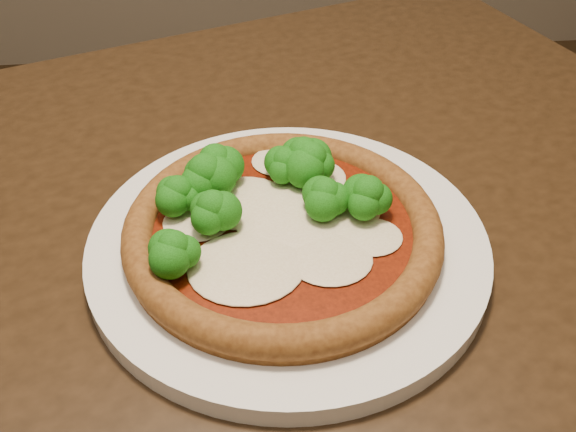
{
  "coord_description": "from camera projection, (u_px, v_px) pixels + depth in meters",
  "views": [
    {
      "loc": [
        0.21,
        -0.29,
        1.13
      ],
      "look_at": [
        0.25,
        0.11,
        0.79
      ],
      "focal_mm": 40.0,
      "sensor_mm": 36.0,
      "label": 1
    }
  ],
  "objects": [
    {
      "name": "plate",
      "position": [
        288.0,
        244.0,
        0.54
      ],
      "size": [
        0.33,
        0.33,
        0.02
      ],
      "primitive_type": "cylinder",
      "color": "white",
      "rests_on": "dining_table"
    },
    {
      "name": "dining_table",
      "position": [
        250.0,
        327.0,
        0.61
      ],
      "size": [
        1.29,
        1.17,
        0.75
      ],
      "rotation": [
        0.0,
        0.0,
        0.35
      ],
      "color": "black",
      "rests_on": "floor"
    },
    {
      "name": "pizza",
      "position": [
        278.0,
        218.0,
        0.53
      ],
      "size": [
        0.26,
        0.26,
        0.06
      ],
      "rotation": [
        0.0,
        0.0,
        -0.28
      ],
      "color": "brown",
      "rests_on": "plate"
    }
  ]
}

